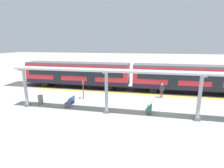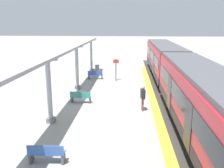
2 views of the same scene
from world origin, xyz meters
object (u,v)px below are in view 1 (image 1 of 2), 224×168
object	(u,v)px
platform_info_sign	(83,88)
train_far_carriage	(192,79)
train_near_carriage	(77,74)
bench_near_end	(70,101)
canopy_pillar_nearest	(25,88)
passenger_waiting_near_edge	(162,89)
trash_bin	(41,100)
canopy_pillar_third	(200,98)
bench_mid_platform	(150,107)
canopy_pillar_second	(106,92)

from	to	relation	value
platform_info_sign	train_far_carriage	bearing A→B (deg)	112.20
train_near_carriage	bench_near_end	size ratio (longest dim) A/B	9.62
canopy_pillar_nearest	platform_info_sign	xyz separation A→B (m)	(-3.17, 4.65, -0.58)
train_near_carriage	train_far_carriage	bearing A→B (deg)	90.00
platform_info_sign	passenger_waiting_near_edge	world-z (taller)	platform_info_sign
platform_info_sign	trash_bin	bearing A→B (deg)	-57.64
canopy_pillar_nearest	bench_near_end	distance (m)	4.46
canopy_pillar_third	passenger_waiting_near_edge	world-z (taller)	canopy_pillar_third
canopy_pillar_nearest	passenger_waiting_near_edge	bearing A→B (deg)	112.33
canopy_pillar_third	bench_near_end	distance (m)	11.59
canopy_pillar_nearest	platform_info_sign	size ratio (longest dim) A/B	1.71
trash_bin	passenger_waiting_near_edge	bearing A→B (deg)	110.59
bench_near_end	bench_mid_platform	size ratio (longest dim) A/B	0.99
bench_mid_platform	platform_info_sign	bearing A→B (deg)	-106.54
canopy_pillar_nearest	platform_info_sign	distance (m)	5.66
canopy_pillar_second	bench_near_end	size ratio (longest dim) A/B	2.50
train_near_carriage	bench_near_end	xyz separation A→B (m)	(7.16, 2.20, -1.39)
train_near_carriage	trash_bin	size ratio (longest dim) A/B	15.50
train_far_carriage	platform_info_sign	bearing A→B (deg)	-67.80
train_near_carriage	canopy_pillar_second	size ratio (longest dim) A/B	3.85
train_far_carriage	train_near_carriage	bearing A→B (deg)	-90.00
train_far_carriage	canopy_pillar_second	distance (m)	12.09
canopy_pillar_second	canopy_pillar_third	xyz separation A→B (m)	(0.00, 7.51, 0.00)
canopy_pillar_third	passenger_waiting_near_edge	distance (m)	5.97
bench_near_end	passenger_waiting_near_edge	distance (m)	10.09
bench_near_end	train_far_carriage	bearing A→B (deg)	119.14
trash_bin	canopy_pillar_second	bearing A→B (deg)	83.49
canopy_pillar_nearest	bench_near_end	size ratio (longest dim) A/B	2.50
canopy_pillar_nearest	bench_mid_platform	distance (m)	11.99
canopy_pillar_second	bench_mid_platform	xyz separation A→B (m)	(-1.03, 3.83, -1.46)
canopy_pillar_third	train_near_carriage	bearing A→B (deg)	-120.93
train_far_carriage	trash_bin	bearing A→B (deg)	-65.27
train_near_carriage	passenger_waiting_near_edge	world-z (taller)	train_near_carriage
bench_mid_platform	platform_info_sign	distance (m)	7.57
platform_info_sign	bench_mid_platform	bearing A→B (deg)	73.46
bench_near_end	platform_info_sign	bearing A→B (deg)	165.29
canopy_pillar_third	bench_near_end	bearing A→B (deg)	-95.10
bench_mid_platform	trash_bin	world-z (taller)	trash_bin
trash_bin	passenger_waiting_near_edge	xyz separation A→B (m)	(-4.59, 12.23, 0.59)
train_far_carriage	passenger_waiting_near_edge	bearing A→B (deg)	-53.66
train_far_carriage	platform_info_sign	distance (m)	13.27
canopy_pillar_third	trash_bin	world-z (taller)	canopy_pillar_third
train_near_carriage	bench_mid_platform	world-z (taller)	train_near_carriage
train_far_carriage	canopy_pillar_second	size ratio (longest dim) A/B	3.85
bench_near_end	bench_mid_platform	bearing A→B (deg)	90.07
canopy_pillar_second	trash_bin	bearing A→B (deg)	-96.51
bench_near_end	platform_info_sign	world-z (taller)	platform_info_sign
platform_info_sign	bench_near_end	bearing A→B (deg)	-14.71
canopy_pillar_second	passenger_waiting_near_edge	bearing A→B (deg)	136.52
canopy_pillar_third	bench_mid_platform	bearing A→B (deg)	-105.64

